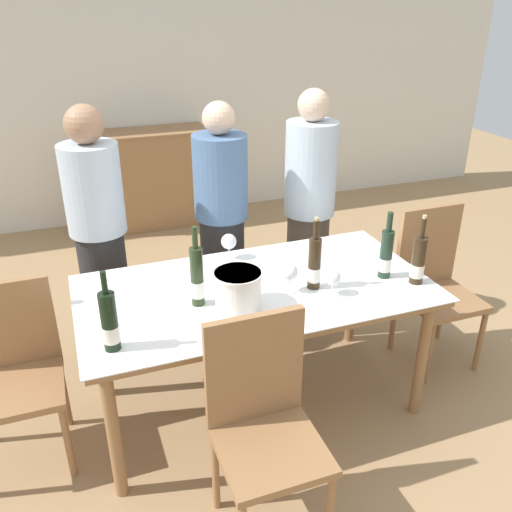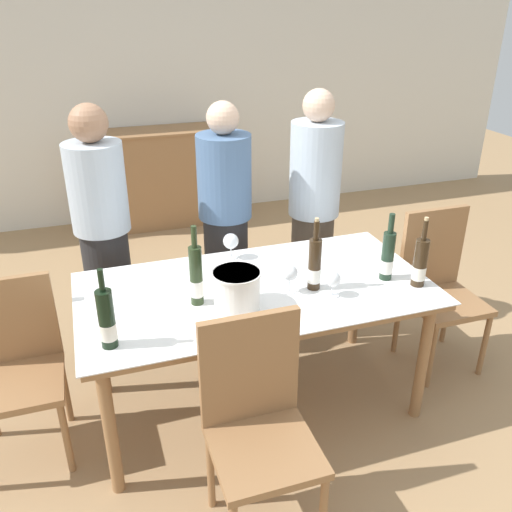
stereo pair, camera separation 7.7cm
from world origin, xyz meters
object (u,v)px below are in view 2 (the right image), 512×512
(dining_table, at_px, (256,299))
(person_host, at_px, (104,239))
(wine_bottle_0, at_px, (388,256))
(chair_left_end, at_px, (16,359))
(chair_near_front, at_px, (257,416))
(wine_glass_1, at_px, (333,280))
(wine_glass_2, at_px, (290,274))
(ice_bucket, at_px, (237,288))
(wine_bottle_4, at_px, (420,263))
(wine_bottle_3, at_px, (107,320))
(person_guest_right, at_px, (313,214))
(person_guest_left, at_px, (226,228))
(wine_glass_0, at_px, (231,242))
(wine_bottle_1, at_px, (315,265))
(wine_bottle_2, at_px, (196,277))
(chair_right_end, at_px, (438,280))
(sideboard_cabinet, at_px, (157,178))

(dining_table, xyz_separation_m, person_host, (-0.70, 0.76, 0.12))
(dining_table, distance_m, wine_bottle_0, 0.72)
(chair_left_end, height_order, chair_near_front, chair_near_front)
(wine_glass_1, distance_m, person_host, 1.41)
(wine_glass_2, bearing_deg, chair_near_front, -121.70)
(ice_bucket, xyz_separation_m, wine_bottle_4, (0.95, -0.08, 0.02))
(wine_bottle_3, height_order, person_guest_right, person_guest_right)
(wine_bottle_3, height_order, wine_glass_2, wine_bottle_3)
(wine_glass_2, bearing_deg, person_guest_left, 96.81)
(wine_glass_0, xyz_separation_m, wine_glass_1, (0.36, -0.57, -0.01))
(person_guest_left, relative_size, person_guest_right, 0.97)
(wine_bottle_1, height_order, wine_glass_0, wine_bottle_1)
(ice_bucket, height_order, wine_glass_2, ice_bucket)
(wine_glass_0, distance_m, chair_near_front, 1.12)
(wine_bottle_2, xyz_separation_m, person_guest_right, (0.96, 0.79, -0.09))
(wine_bottle_4, xyz_separation_m, chair_right_end, (0.39, 0.32, -0.33))
(ice_bucket, bearing_deg, sideboard_cabinet, 88.66)
(sideboard_cabinet, height_order, ice_bucket, sideboard_cabinet)
(dining_table, relative_size, person_host, 1.13)
(wine_glass_1, relative_size, chair_left_end, 0.15)
(wine_bottle_4, height_order, chair_near_front, wine_bottle_4)
(chair_left_end, distance_m, person_host, 0.88)
(wine_bottle_0, height_order, wine_bottle_1, wine_bottle_1)
(chair_near_front, height_order, person_guest_right, person_guest_right)
(wine_bottle_4, distance_m, chair_right_end, 0.60)
(chair_right_end, distance_m, person_guest_right, 0.89)
(chair_left_end, bearing_deg, wine_bottle_0, -6.24)
(wine_glass_1, bearing_deg, wine_bottle_2, 168.07)
(wine_bottle_1, xyz_separation_m, chair_left_end, (-1.47, 0.18, -0.36))
(wine_glass_2, bearing_deg, ice_bucket, -169.65)
(ice_bucket, relative_size, wine_glass_2, 1.57)
(wine_bottle_1, relative_size, wine_bottle_2, 0.95)
(wine_bottle_4, bearing_deg, chair_right_end, 39.61)
(ice_bucket, bearing_deg, wine_bottle_2, 152.14)
(sideboard_cabinet, relative_size, ice_bucket, 5.09)
(wine_bottle_1, xyz_separation_m, person_host, (-0.98, 0.86, -0.08))
(ice_bucket, bearing_deg, wine_bottle_3, -166.97)
(wine_bottle_4, relative_size, person_guest_right, 0.23)
(wine_glass_0, distance_m, wine_glass_1, 0.67)
(chair_right_end, height_order, person_host, person_host)
(wine_bottle_2, bearing_deg, person_host, 114.91)
(wine_bottle_1, distance_m, wine_glass_2, 0.14)
(wine_bottle_2, xyz_separation_m, wine_glass_0, (0.29, 0.43, -0.04))
(wine_bottle_0, bearing_deg, ice_bucket, -177.97)
(wine_glass_0, height_order, wine_glass_2, wine_glass_2)
(wine_glass_1, bearing_deg, wine_glass_2, 152.36)
(wine_bottle_0, distance_m, chair_left_end, 1.92)
(person_host, height_order, person_guest_right, person_guest_right)
(person_host, height_order, person_guest_left, person_host)
(dining_table, xyz_separation_m, wine_glass_2, (0.15, -0.09, 0.17))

